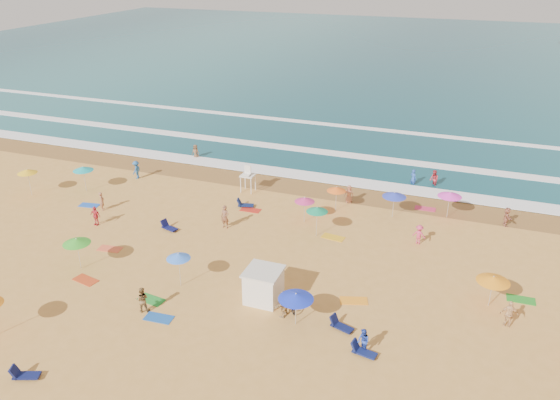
% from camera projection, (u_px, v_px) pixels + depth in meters
% --- Properties ---
extents(ground, '(220.00, 220.00, 0.00)m').
position_uv_depth(ground, '(268.00, 255.00, 38.91)').
color(ground, gold).
rests_on(ground, ground).
extents(ocean, '(220.00, 140.00, 0.18)m').
position_uv_depth(ocean, '(420.00, 57.00, 110.48)').
color(ocean, '#0C4756').
rests_on(ocean, ground).
extents(wet_sand, '(220.00, 220.00, 0.00)m').
position_uv_depth(wet_sand, '(318.00, 189.00, 49.56)').
color(wet_sand, olive).
rests_on(wet_sand, ground).
extents(surf_foam, '(200.00, 18.70, 0.05)m').
position_uv_depth(surf_foam, '(343.00, 157.00, 57.03)').
color(surf_foam, white).
rests_on(surf_foam, ground).
extents(cabana, '(2.00, 2.00, 2.00)m').
position_uv_depth(cabana, '(264.00, 286.00, 33.50)').
color(cabana, white).
rests_on(cabana, ground).
extents(cabana_roof, '(2.20, 2.20, 0.12)m').
position_uv_depth(cabana_roof, '(263.00, 271.00, 33.06)').
color(cabana_roof, silver).
rests_on(cabana_roof, cabana).
extents(bicycle, '(1.54, 1.84, 0.94)m').
position_uv_depth(bicycle, '(291.00, 302.00, 32.87)').
color(bicycle, black).
rests_on(bicycle, ground).
extents(lifeguard_stand, '(1.20, 1.20, 2.10)m').
position_uv_depth(lifeguard_stand, '(248.00, 180.00, 48.70)').
color(lifeguard_stand, white).
rests_on(lifeguard_stand, ground).
extents(beach_umbrellas, '(51.50, 26.71, 0.79)m').
position_uv_depth(beach_umbrellas, '(241.00, 230.00, 37.91)').
color(beach_umbrellas, orange).
rests_on(beach_umbrellas, ground).
extents(loungers, '(59.28, 23.56, 0.34)m').
position_uv_depth(loungers, '(311.00, 295.00, 34.07)').
color(loungers, '#0F164B').
rests_on(loungers, ground).
extents(towels, '(35.85, 21.68, 0.03)m').
position_uv_depth(towels, '(247.00, 255.00, 38.83)').
color(towels, '#CC4019').
rests_on(towels, ground).
extents(beachgoers, '(54.81, 26.67, 2.15)m').
position_uv_depth(beachgoers, '(305.00, 217.00, 42.63)').
color(beachgoers, '#22489F').
rests_on(beachgoers, ground).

